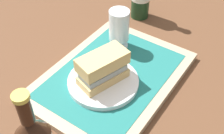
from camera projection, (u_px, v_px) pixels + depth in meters
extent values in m
plane|color=brown|center=(112.00, 80.00, 0.83)|extent=(3.00, 3.00, 0.00)
cube|color=tan|center=(112.00, 77.00, 0.82)|extent=(0.44, 0.32, 0.02)
cube|color=#1E6B66|center=(112.00, 75.00, 0.81)|extent=(0.38, 0.27, 0.00)
cylinder|color=white|center=(103.00, 82.00, 0.78)|extent=(0.19, 0.19, 0.01)
cube|color=tan|center=(103.00, 77.00, 0.77)|extent=(0.14, 0.10, 0.02)
cube|color=#9EA3A8|center=(103.00, 71.00, 0.76)|extent=(0.13, 0.09, 0.02)
cube|color=silver|center=(103.00, 68.00, 0.75)|extent=(0.12, 0.08, 0.01)
sphere|color=#47932D|center=(118.00, 57.00, 0.76)|extent=(0.04, 0.04, 0.04)
cube|color=tan|center=(103.00, 61.00, 0.73)|extent=(0.14, 0.10, 0.04)
cylinder|color=silver|center=(119.00, 45.00, 0.90)|extent=(0.06, 0.06, 0.01)
cylinder|color=silver|center=(119.00, 42.00, 0.89)|extent=(0.01, 0.01, 0.02)
cylinder|color=silver|center=(119.00, 25.00, 0.85)|extent=(0.06, 0.06, 0.09)
cylinder|color=gold|center=(119.00, 30.00, 0.86)|extent=(0.06, 0.06, 0.06)
cylinder|color=white|center=(119.00, 20.00, 0.84)|extent=(0.05, 0.05, 0.01)
cone|color=black|center=(30.00, 128.00, 0.49)|extent=(0.06, 0.06, 0.04)
cylinder|color=black|center=(25.00, 110.00, 0.45)|extent=(0.02, 0.02, 0.05)
cylinder|color=#BFB74C|center=(20.00, 97.00, 0.43)|extent=(0.03, 0.03, 0.01)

